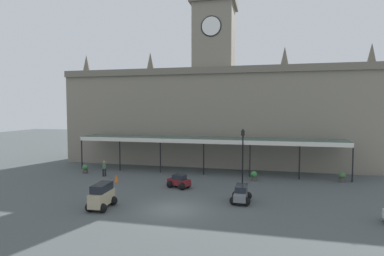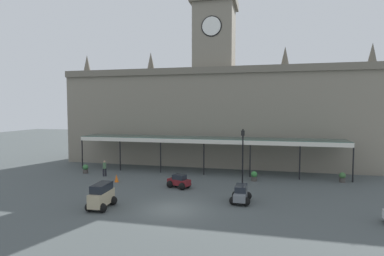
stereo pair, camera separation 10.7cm
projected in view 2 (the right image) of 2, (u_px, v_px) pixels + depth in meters
name	position (u px, v px, depth m)	size (l,w,h in m)	color
ground_plane	(172.00, 210.00, 21.51)	(140.00, 140.00, 0.00)	#495050
station_building	(214.00, 112.00, 39.18)	(38.18, 6.90, 20.83)	gray
entrance_canopy	(206.00, 139.00, 33.85)	(29.42, 3.26, 3.87)	#38564C
car_maroon_sedan	(179.00, 182.00, 27.45)	(2.23, 1.93, 1.19)	maroon
car_grey_estate	(241.00, 195.00, 23.21)	(1.59, 2.28, 1.27)	slate
car_beige_van	(102.00, 197.00, 21.82)	(1.67, 2.44, 1.77)	tan
pedestrian_beside_cars	(105.00, 168.00, 32.06)	(0.35, 0.34, 1.67)	black
victorian_lamppost	(243.00, 152.00, 26.61)	(0.30, 0.30, 5.34)	black
traffic_cone	(117.00, 178.00, 29.57)	(0.40, 0.40, 0.73)	orange
planter_by_canopy	(85.00, 169.00, 33.60)	(0.60, 0.60, 0.96)	#47423D
planter_forecourt_centre	(254.00, 176.00, 29.97)	(0.60, 0.60, 0.96)	#47423D
planter_near_kerb	(342.00, 177.00, 29.48)	(0.60, 0.60, 0.96)	#47423D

